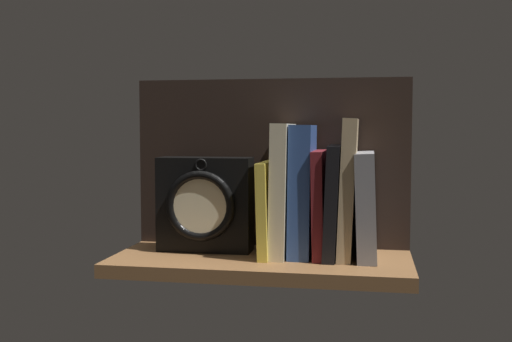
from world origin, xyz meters
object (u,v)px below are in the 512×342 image
object	(u,v)px
book_cream_twain	(282,189)
book_tan_shortstories	(348,188)
book_gray_chess	(366,205)
book_maroon_dawkins	(320,204)
book_yellow_seinlanguage	(268,208)
framed_clock	(205,204)
book_blue_modern	(302,191)
book_black_skeptic	(333,201)

from	to	relation	value
book_cream_twain	book_tan_shortstories	xyz separation A→B (cm)	(12.36, 0.00, 0.46)
book_gray_chess	book_tan_shortstories	bearing A→B (deg)	180.00
book_maroon_dawkins	book_gray_chess	world-z (taller)	book_maroon_dawkins
book_cream_twain	book_tan_shortstories	bearing A→B (deg)	0.00
book_yellow_seinlanguage	book_maroon_dawkins	world-z (taller)	book_maroon_dawkins
book_yellow_seinlanguage	framed_clock	size ratio (longest dim) A/B	0.96
book_gray_chess	framed_clock	bearing A→B (deg)	179.24
book_yellow_seinlanguage	book_maroon_dawkins	distance (cm)	9.96
book_tan_shortstories	book_blue_modern	bearing A→B (deg)	180.00
book_yellow_seinlanguage	book_black_skeptic	world-z (taller)	book_black_skeptic
framed_clock	book_yellow_seinlanguage	bearing A→B (deg)	-1.86
book_blue_modern	book_gray_chess	bearing A→B (deg)	0.00
book_tan_shortstories	book_cream_twain	bearing A→B (deg)	180.00
book_blue_modern	book_black_skeptic	distance (cm)	6.10
book_cream_twain	book_maroon_dawkins	xyz separation A→B (cm)	(7.16, 0.00, -2.53)
book_cream_twain	book_black_skeptic	world-z (taller)	book_cream_twain
book_cream_twain	framed_clock	bearing A→B (deg)	178.47
book_black_skeptic	book_tan_shortstories	size ratio (longest dim) A/B	0.81
book_yellow_seinlanguage	book_maroon_dawkins	xyz separation A→B (cm)	(9.90, 0.00, 1.07)
book_cream_twain	book_tan_shortstories	size ratio (longest dim) A/B	0.96
book_blue_modern	book_maroon_dawkins	xyz separation A→B (cm)	(3.34, 0.00, -2.40)
book_tan_shortstories	book_gray_chess	xyz separation A→B (cm)	(3.35, 0.00, -3.12)
book_yellow_seinlanguage	book_black_skeptic	size ratio (longest dim) A/B	0.85
book_black_skeptic	framed_clock	bearing A→B (deg)	179.06
book_gray_chess	book_cream_twain	bearing A→B (deg)	180.00
book_cream_twain	book_blue_modern	xyz separation A→B (cm)	(3.82, 0.00, -0.13)
book_cream_twain	framed_clock	distance (cm)	15.76
book_yellow_seinlanguage	book_gray_chess	xyz separation A→B (cm)	(18.46, 0.00, 0.94)
book_black_skeptic	book_gray_chess	xyz separation A→B (cm)	(6.09, 0.00, -0.64)
framed_clock	book_blue_modern	bearing A→B (deg)	-1.23
book_yellow_seinlanguage	book_tan_shortstories	world-z (taller)	book_tan_shortstories
book_maroon_dawkins	book_gray_chess	size ratio (longest dim) A/B	1.01
book_cream_twain	book_gray_chess	world-z (taller)	book_cream_twain
book_black_skeptic	framed_clock	distance (cm)	25.07
book_yellow_seinlanguage	book_cream_twain	distance (cm)	4.52
book_yellow_seinlanguage	book_black_skeptic	bearing A→B (deg)	0.00
book_blue_modern	book_tan_shortstories	size ratio (longest dim) A/B	0.95
book_maroon_dawkins	book_black_skeptic	xyz separation A→B (cm)	(2.46, 0.00, 0.51)
book_gray_chess	book_black_skeptic	bearing A→B (deg)	180.00
book_gray_chess	framed_clock	size ratio (longest dim) A/B	1.07
book_maroon_dawkins	book_tan_shortstories	distance (cm)	6.00
book_maroon_dawkins	framed_clock	size ratio (longest dim) A/B	1.08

